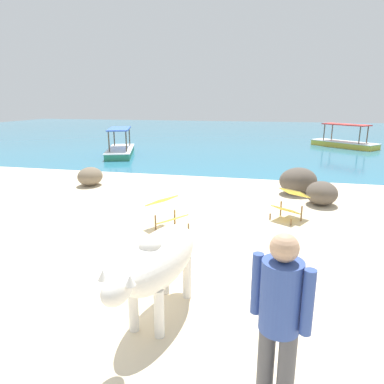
{
  "coord_description": "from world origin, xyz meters",
  "views": [
    {
      "loc": [
        1.97,
        -4.55,
        2.6
      ],
      "look_at": [
        0.23,
        3.0,
        0.55
      ],
      "focal_mm": 32.53,
      "sensor_mm": 36.0,
      "label": 1
    }
  ],
  "objects_px": {
    "deck_chair_near": "(167,211)",
    "cow": "(160,260)",
    "person_standing": "(280,314)",
    "boat_green": "(120,149)",
    "boat_yellow": "(344,142)",
    "deck_chair_far": "(290,202)"
  },
  "relations": [
    {
      "from": "boat_green",
      "to": "boat_yellow",
      "type": "bearing_deg",
      "value": -82.38
    },
    {
      "from": "cow",
      "to": "person_standing",
      "type": "xyz_separation_m",
      "value": [
        1.35,
        -1.12,
        0.21
      ]
    },
    {
      "from": "deck_chair_far",
      "to": "person_standing",
      "type": "xyz_separation_m",
      "value": [
        -0.33,
        -5.18,
        0.56
      ]
    },
    {
      "from": "deck_chair_near",
      "to": "boat_yellow",
      "type": "height_order",
      "value": "boat_yellow"
    },
    {
      "from": "cow",
      "to": "boat_green",
      "type": "bearing_deg",
      "value": -146.39
    },
    {
      "from": "deck_chair_near",
      "to": "cow",
      "type": "bearing_deg",
      "value": -42.44
    },
    {
      "from": "person_standing",
      "to": "boat_green",
      "type": "xyz_separation_m",
      "value": [
        -7.29,
        13.12,
        -0.7
      ]
    },
    {
      "from": "cow",
      "to": "boat_yellow",
      "type": "height_order",
      "value": "boat_yellow"
    },
    {
      "from": "deck_chair_near",
      "to": "person_standing",
      "type": "xyz_separation_m",
      "value": [
        2.14,
        -3.97,
        0.56
      ]
    },
    {
      "from": "cow",
      "to": "boat_green",
      "type": "distance_m",
      "value": 13.4
    },
    {
      "from": "cow",
      "to": "boat_yellow",
      "type": "bearing_deg",
      "value": 170.86
    },
    {
      "from": "person_standing",
      "to": "boat_green",
      "type": "bearing_deg",
      "value": -123.89
    },
    {
      "from": "deck_chair_far",
      "to": "person_standing",
      "type": "height_order",
      "value": "person_standing"
    },
    {
      "from": "cow",
      "to": "boat_green",
      "type": "xyz_separation_m",
      "value": [
        -5.94,
        12.0,
        -0.49
      ]
    },
    {
      "from": "deck_chair_near",
      "to": "boat_yellow",
      "type": "distance_m",
      "value": 15.9
    },
    {
      "from": "cow",
      "to": "boat_yellow",
      "type": "relative_size",
      "value": 0.57
    },
    {
      "from": "deck_chair_far",
      "to": "boat_green",
      "type": "relative_size",
      "value": 0.24
    },
    {
      "from": "deck_chair_near",
      "to": "boat_green",
      "type": "bearing_deg",
      "value": 151.44
    },
    {
      "from": "cow",
      "to": "boat_yellow",
      "type": "distance_m",
      "value": 18.34
    },
    {
      "from": "deck_chair_near",
      "to": "deck_chair_far",
      "type": "bearing_deg",
      "value": 58.25
    },
    {
      "from": "deck_chair_far",
      "to": "cow",
      "type": "bearing_deg",
      "value": 11.31
    },
    {
      "from": "deck_chair_far",
      "to": "boat_yellow",
      "type": "distance_m",
      "value": 13.97
    }
  ]
}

